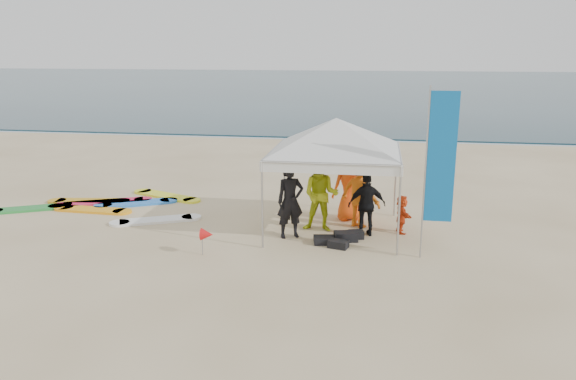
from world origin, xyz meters
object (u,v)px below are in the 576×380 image
(person_orange_a, at_px, (360,192))
(person_seated, at_px, (402,214))
(feather_flag, at_px, (440,160))
(surfboard_spread, at_px, (112,205))
(marker_pennant, at_px, (207,235))
(person_orange_b, at_px, (350,185))
(canopy_tent, at_px, (336,118))
(person_yellow, at_px, (321,195))
(person_black_b, at_px, (367,205))
(person_black_a, at_px, (290,201))

(person_orange_a, height_order, person_seated, person_orange_a)
(feather_flag, height_order, surfboard_spread, feather_flag)
(person_orange_a, relative_size, marker_pennant, 2.93)
(person_orange_b, height_order, person_seated, person_orange_b)
(canopy_tent, xyz_separation_m, marker_pennant, (-2.70, -2.25, -2.41))
(person_seated, bearing_deg, canopy_tent, 80.80)
(person_orange_b, relative_size, canopy_tent, 0.44)
(person_yellow, bearing_deg, person_black_b, -6.03)
(canopy_tent, height_order, feather_flag, feather_flag)
(person_black_a, distance_m, person_orange_a, 2.02)
(person_black_a, bearing_deg, canopy_tent, 6.94)
(person_black_a, height_order, canopy_tent, canopy_tent)
(feather_flag, bearing_deg, person_seated, 111.29)
(person_black_b, height_order, feather_flag, feather_flag)
(person_yellow, relative_size, person_black_b, 1.19)
(surfboard_spread, bearing_deg, person_black_b, -10.82)
(person_yellow, bearing_deg, marker_pennant, -133.76)
(feather_flag, bearing_deg, surfboard_spread, 162.91)
(person_orange_b, height_order, surfboard_spread, person_orange_b)
(person_orange_a, height_order, person_black_b, person_orange_a)
(marker_pennant, distance_m, surfboard_spread, 5.29)
(person_black_b, xyz_separation_m, feather_flag, (1.54, -1.35, 1.46))
(person_black_b, xyz_separation_m, marker_pennant, (-3.53, -1.98, -0.30))
(person_orange_a, xyz_separation_m, feather_flag, (1.73, -2.06, 1.33))
(canopy_tent, bearing_deg, surfboard_spread, 170.03)
(person_yellow, height_order, marker_pennant, person_yellow)
(person_orange_b, bearing_deg, person_orange_a, 93.29)
(marker_pennant, relative_size, surfboard_spread, 0.11)
(marker_pennant, bearing_deg, person_seated, 27.87)
(canopy_tent, distance_m, surfboard_spread, 7.40)
(person_yellow, relative_size, marker_pennant, 2.99)
(person_black_a, relative_size, feather_flag, 0.48)
(person_black_a, relative_size, canopy_tent, 0.42)
(person_yellow, distance_m, person_orange_b, 1.27)
(person_orange_a, distance_m, feather_flag, 3.00)
(canopy_tent, relative_size, marker_pennant, 6.93)
(person_orange_b, relative_size, feather_flag, 0.51)
(surfboard_spread, bearing_deg, person_yellow, -11.07)
(feather_flag, bearing_deg, marker_pennant, -172.86)
(person_seated, distance_m, marker_pennant, 4.99)
(person_orange_b, relative_size, marker_pennant, 3.04)
(person_seated, bearing_deg, person_orange_a, 59.29)
(canopy_tent, relative_size, surfboard_spread, 0.73)
(person_black_a, xyz_separation_m, person_black_b, (1.86, 0.42, -0.13))
(person_black_b, height_order, surfboard_spread, person_black_b)
(person_seated, xyz_separation_m, feather_flag, (0.66, -1.70, 1.77))
(person_black_b, bearing_deg, feather_flag, 126.86)
(person_black_a, height_order, feather_flag, feather_flag)
(person_orange_b, xyz_separation_m, person_seated, (1.37, -0.92, -0.48))
(person_yellow, xyz_separation_m, person_orange_a, (0.98, 0.51, -0.02))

